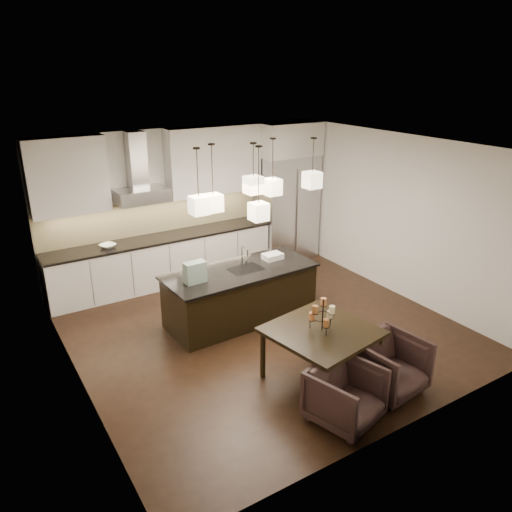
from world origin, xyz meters
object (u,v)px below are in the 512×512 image
island_body (241,296)px  dining_table (321,355)px  armchair_left (345,395)px  refrigerator (286,208)px  armchair_right (390,365)px

island_body → dining_table: size_ratio=1.92×
armchair_left → dining_table: bearing=55.1°
refrigerator → armchair_left: refrigerator is taller
dining_table → armchair_right: bearing=-57.4°
refrigerator → armchair_right: bearing=-109.5°
island_body → armchair_left: (-0.23, -2.76, -0.07)m
island_body → armchair_left: island_body is taller
dining_table → island_body: bearing=81.6°
dining_table → armchair_left: dining_table is taller
armchair_right → armchair_left: bearing=-176.8°
island_body → dining_table: (0.04, -1.97, -0.05)m
refrigerator → island_body: 3.01m
island_body → armchair_left: 2.77m
island_body → dining_table: island_body is taller
refrigerator → island_body: bearing=-139.3°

